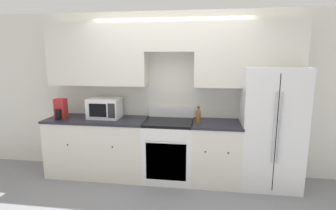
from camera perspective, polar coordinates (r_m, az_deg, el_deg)
name	(u,v)px	position (r m, az deg, el deg)	size (l,w,h in m)	color
ground_plane	(165,187)	(4.06, -0.66, -17.48)	(12.00, 12.00, 0.00)	gray
wall_back	(170,76)	(4.15, 0.50, 6.34)	(8.00, 0.39, 2.60)	silver
lower_cabinets_left	(98,146)	(4.44, -14.93, -8.71)	(1.60, 0.64, 0.93)	silver
lower_cabinets_right	(216,152)	(4.11, 10.35, -10.11)	(0.73, 0.64, 0.93)	silver
oven_range	(169,150)	(4.14, 0.18, -9.72)	(0.74, 0.65, 1.09)	white
refrigerator	(270,127)	(4.13, 21.34, -4.57)	(0.84, 0.73, 1.76)	white
microwave	(105,108)	(4.31, -13.56, -0.66)	(0.50, 0.37, 0.32)	white
bottle	(198,117)	(3.89, 6.63, -2.51)	(0.07, 0.07, 0.25)	brown
electric_kettle	(60,109)	(4.49, -22.37, -0.87)	(0.16, 0.20, 0.32)	#B22323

